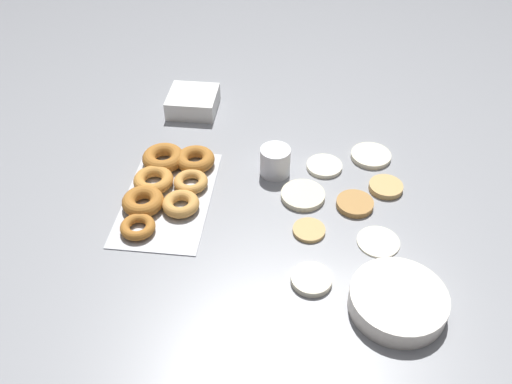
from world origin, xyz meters
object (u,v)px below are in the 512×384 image
(pancake_6, at_px, (311,279))
(pancake_3, at_px, (303,195))
(pancake_7, at_px, (386,187))
(pancake_0, at_px, (371,156))
(pancake_1, at_px, (355,204))
(donut_tray, at_px, (167,184))
(batter_bowl, at_px, (398,301))
(pancake_4, at_px, (378,241))
(paper_cup, at_px, (275,161))
(pancake_5, at_px, (309,230))
(container_stack, at_px, (193,102))
(pancake_2, at_px, (324,166))

(pancake_6, bearing_deg, pancake_3, -173.41)
(pancake_3, relative_size, pancake_7, 1.28)
(pancake_0, height_order, pancake_1, pancake_1)
(pancake_6, height_order, pancake_7, same)
(pancake_6, distance_m, pancake_7, 0.39)
(pancake_7, bearing_deg, pancake_0, -165.96)
(donut_tray, height_order, batter_bowl, batter_bowl)
(pancake_4, height_order, paper_cup, paper_cup)
(pancake_3, relative_size, pancake_4, 1.12)
(pancake_0, xyz_separation_m, pancake_4, (0.33, 0.00, -0.00))
(pancake_0, bearing_deg, pancake_5, -27.66)
(pancake_1, relative_size, pancake_5, 1.19)
(pancake_1, xyz_separation_m, container_stack, (-0.40, -0.51, 0.02))
(pancake_7, distance_m, container_stack, 0.67)
(pancake_0, relative_size, container_stack, 0.75)
(pancake_5, bearing_deg, pancake_3, -170.38)
(pancake_1, height_order, pancake_3, same)
(pancake_6, distance_m, batter_bowl, 0.19)
(pancake_2, xyz_separation_m, container_stack, (-0.25, -0.42, 0.02))
(pancake_2, height_order, donut_tray, donut_tray)
(batter_bowl, bearing_deg, pancake_3, -146.79)
(pancake_0, bearing_deg, pancake_6, -18.09)
(pancake_3, xyz_separation_m, donut_tray, (0.01, -0.36, 0.01))
(pancake_2, distance_m, pancake_3, 0.14)
(pancake_0, height_order, donut_tray, donut_tray)
(pancake_2, distance_m, pancake_5, 0.26)
(pancake_0, xyz_separation_m, pancake_5, (0.32, -0.17, -0.00))
(pancake_3, xyz_separation_m, paper_cup, (-0.09, -0.08, 0.03))
(pancake_4, distance_m, paper_cup, 0.36)
(pancake_4, xyz_separation_m, pancake_6, (0.14, -0.16, 0.00))
(pancake_2, distance_m, pancake_4, 0.30)
(pancake_2, xyz_separation_m, donut_tray, (0.14, -0.42, 0.01))
(pancake_1, height_order, pancake_7, same)
(pancake_7, bearing_deg, pancake_2, -113.75)
(pancake_5, bearing_deg, pancake_6, 4.16)
(pancake_1, xyz_separation_m, pancake_2, (-0.15, -0.08, -0.00))
(donut_tray, xyz_separation_m, paper_cup, (-0.10, 0.28, 0.02))
(pancake_7, height_order, donut_tray, donut_tray)
(container_stack, bearing_deg, pancake_5, 37.67)
(pancake_0, height_order, pancake_5, pancake_0)
(pancake_1, xyz_separation_m, donut_tray, (-0.01, -0.50, 0.01))
(pancake_6, bearing_deg, pancake_7, 150.94)
(batter_bowl, height_order, container_stack, container_stack)
(pancake_6, relative_size, pancake_7, 1.03)
(batter_bowl, relative_size, paper_cup, 2.52)
(pancake_0, bearing_deg, pancake_3, -44.20)
(pancake_0, distance_m, pancake_2, 0.15)
(pancake_0, xyz_separation_m, paper_cup, (0.10, -0.27, 0.03))
(pancake_0, bearing_deg, batter_bowl, 3.35)
(container_stack, bearing_deg, pancake_6, 31.27)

